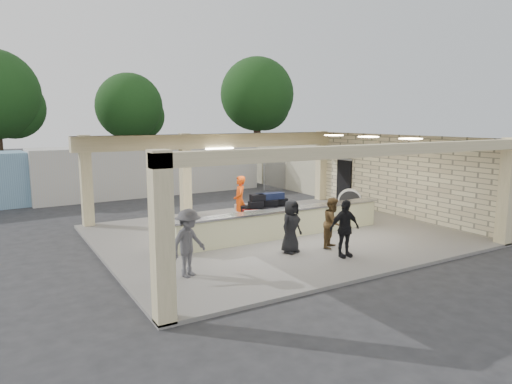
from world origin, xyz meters
TOP-DOWN VIEW (x-y plane):
  - ground at (0.00, 0.00)m, footprint 120.00×120.00m
  - pavilion at (0.21, 0.66)m, footprint 12.01×10.00m
  - baggage_counter at (0.00, -0.50)m, footprint 8.20×0.58m
  - luggage_cart at (0.19, 0.91)m, footprint 2.49×1.85m
  - drum_fan at (4.43, 1.11)m, footprint 0.97×0.91m
  - baggage_handler at (-0.53, 1.72)m, footprint 0.64×0.80m
  - passenger_a at (0.58, -2.38)m, footprint 0.84×0.72m
  - passenger_b at (0.24, -3.33)m, footprint 1.03×0.46m
  - passenger_c at (-4.37, -2.61)m, footprint 1.21×0.86m
  - passenger_d at (-0.86, -2.17)m, footprint 0.86×0.56m
  - car_white_a at (9.61, 12.22)m, footprint 5.36×3.93m
  - car_white_b at (12.59, 14.07)m, footprint 4.43×2.86m
  - car_dark at (5.69, 14.54)m, footprint 4.53×4.05m
  - container_white at (-0.86, 11.49)m, footprint 12.46×2.84m
  - fence at (11.00, 9.00)m, footprint 12.06×0.06m
  - tree_mid at (2.32, 26.16)m, footprint 6.00×5.60m
  - tree_right at (14.32, 25.16)m, footprint 7.20×7.00m
  - adjacent_building at (9.50, 10.00)m, footprint 6.00×8.00m

SIDE VIEW (x-z plane):
  - ground at x=0.00m, z-range 0.00..0.00m
  - baggage_counter at x=0.00m, z-range 0.10..1.08m
  - car_white_b at x=12.59m, z-range 0.00..1.31m
  - car_white_a at x=9.61m, z-range 0.00..1.39m
  - drum_fan at x=4.43m, z-range 0.14..1.25m
  - car_dark at x=5.69m, z-range 0.00..1.50m
  - luggage_cart at x=0.19m, z-range 0.18..1.48m
  - passenger_a at x=0.58m, z-range 0.10..1.71m
  - passenger_d at x=-0.86m, z-range 0.10..1.73m
  - passenger_b at x=0.24m, z-range 0.10..1.81m
  - passenger_c at x=-4.37m, z-range 0.10..1.88m
  - fence at x=11.00m, z-range 0.04..2.07m
  - baggage_handler at x=-0.53m, z-range 0.10..2.02m
  - container_white at x=-0.86m, z-range 0.00..2.68m
  - pavilion at x=0.21m, z-range -0.43..3.12m
  - adjacent_building at x=9.50m, z-range 0.00..3.20m
  - tree_mid at x=2.32m, z-range 0.96..8.96m
  - tree_right at x=14.32m, z-range 1.21..11.21m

